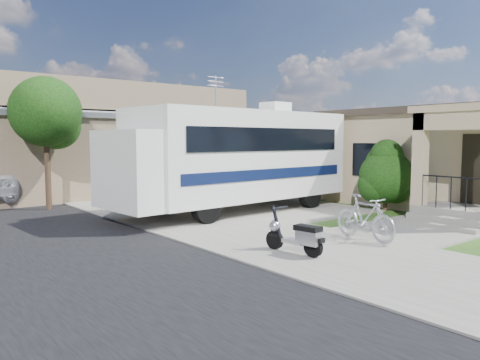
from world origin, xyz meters
TOP-DOWN VIEW (x-y plane):
  - ground at (0.00, 0.00)m, footprint 120.00×120.00m
  - sidewalk_slab at (-1.00, 10.00)m, footprint 4.00×80.00m
  - driveway_slab at (1.50, 4.50)m, footprint 7.00×6.00m
  - walk_slab at (3.00, -1.00)m, footprint 4.00×3.00m
  - house at (8.88, 1.43)m, footprint 9.47×7.80m
  - warehouse at (0.00, 13.97)m, footprint 12.50×8.40m
  - street_tree_a at (-3.70, 9.05)m, footprint 2.44×2.40m
  - motorhome at (0.85, 4.50)m, footprint 8.74×3.27m
  - shrub at (5.14, 1.61)m, footprint 1.99×1.90m
  - scooter at (-1.75, -0.97)m, footprint 0.54×1.46m
  - bicycle at (0.47, -1.02)m, footprint 0.68×1.82m
  - garden_hose at (3.80, -0.22)m, footprint 0.37×0.37m

SIDE VIEW (x-z plane):
  - ground at x=0.00m, z-range 0.00..0.00m
  - driveway_slab at x=1.50m, z-range 0.00..0.05m
  - walk_slab at x=3.00m, z-range 0.00..0.05m
  - sidewalk_slab at x=-1.00m, z-range 0.00..0.06m
  - garden_hose at x=3.80m, z-range 0.00..0.17m
  - scooter at x=-1.75m, z-range -0.04..0.91m
  - bicycle at x=0.47m, z-range 0.00..1.07m
  - shrub at x=5.14m, z-range 0.03..2.47m
  - house at x=8.88m, z-range 0.00..3.55m
  - motorhome at x=0.85m, z-range -0.31..4.09m
  - warehouse at x=0.00m, z-range -0.53..4.51m
  - street_tree_a at x=-3.70m, z-range 0.96..5.54m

